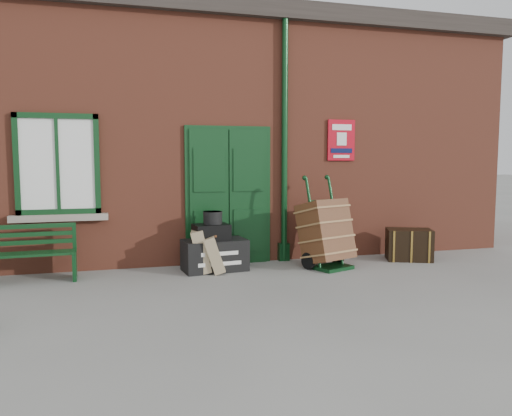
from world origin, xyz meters
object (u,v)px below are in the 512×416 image
object	(u,v)px
bench	(26,252)
dark_trunk	(409,245)
houdini_trunk	(215,255)
porter_trolley	(326,233)

from	to	relation	value
bench	dark_trunk	bearing A→B (deg)	-3.51
bench	houdini_trunk	world-z (taller)	bench
bench	houdini_trunk	distance (m)	2.70
porter_trolley	dark_trunk	world-z (taller)	porter_trolley
dark_trunk	porter_trolley	bearing A→B (deg)	-152.02
bench	dark_trunk	size ratio (longest dim) A/B	1.83
bench	dark_trunk	world-z (taller)	bench
porter_trolley	dark_trunk	bearing A→B (deg)	-15.59
houdini_trunk	dark_trunk	size ratio (longest dim) A/B	1.31
porter_trolley	dark_trunk	size ratio (longest dim) A/B	1.94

